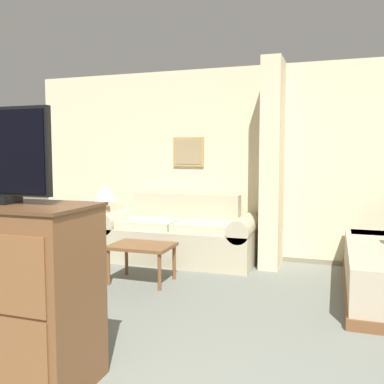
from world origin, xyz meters
The scene contains 7 objects.
wall_back centered at (0.00, 4.25, 1.29)m, with size 7.25×0.16×2.60m.
wall_partition_pillar centered at (-0.02, 3.90, 1.30)m, with size 0.24×0.58×2.60m.
couch centered at (-1.23, 3.77, 0.33)m, with size 2.08×0.84×0.88m.
coffee_table centered at (-1.28, 2.73, 0.37)m, with size 0.69×0.51×0.43m.
side_table centered at (-2.37, 3.83, 0.44)m, with size 0.37×0.37×0.56m.
table_lamp centered at (-2.37, 3.83, 0.87)m, with size 0.33×0.33×0.46m.
tv_dresser centered at (-1.23, 0.57, 0.56)m, with size 1.22×0.56×1.13m.
Camera 1 is at (0.75, -1.54, 1.43)m, focal length 40.00 mm.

